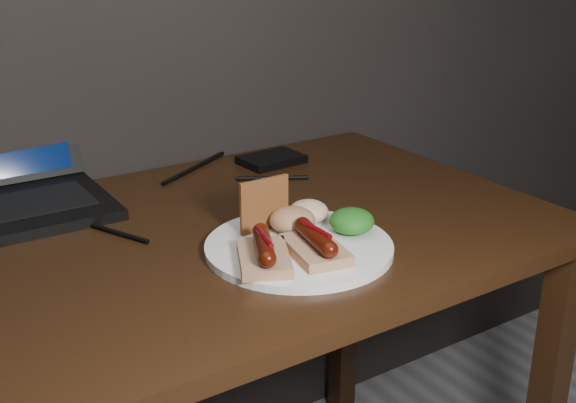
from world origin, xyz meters
The scene contains 10 objects.
desk centered at (0.00, 1.38, 0.66)m, with size 1.40×0.70×0.75m.
hard_drive centered at (0.41, 1.63, 0.76)m, with size 0.12×0.09×0.02m, color black.
desk_cables centered at (0.00, 1.54, 0.75)m, with size 0.97×0.38×0.01m.
plate centered at (0.21, 1.24, 0.76)m, with size 0.28×0.28×0.01m, color white.
bread_sausage_left centered at (0.13, 1.21, 0.78)m, with size 0.11×0.13×0.04m.
bread_sausage_center centered at (0.21, 1.20, 0.78)m, with size 0.09×0.13×0.04m.
crispbread centered at (0.20, 1.31, 0.80)m, with size 0.09×0.01×0.09m, color #9E5A2B.
salad_greens centered at (0.30, 1.23, 0.78)m, with size 0.07×0.07×0.04m, color #105012.
salsa_mound centered at (0.23, 1.28, 0.78)m, with size 0.07×0.07×0.04m, color maroon.
coleslaw_mound centered at (0.27, 1.31, 0.78)m, with size 0.06×0.06×0.04m, color white.
Camera 1 is at (-0.34, 0.42, 1.21)m, focal length 45.00 mm.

